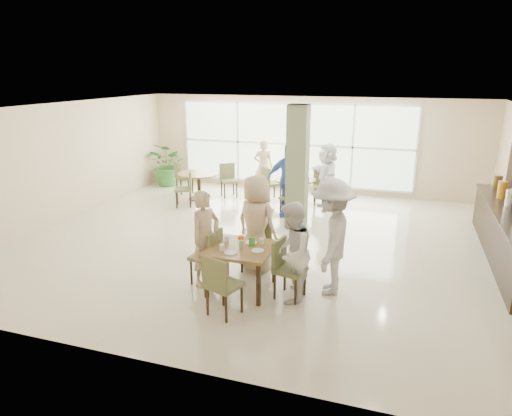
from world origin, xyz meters
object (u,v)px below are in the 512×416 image
(teen_right, at_px, (291,253))
(teen_standing, at_px, (331,237))
(potted_plant, at_px, (169,164))
(round_table_right, at_px, (295,185))
(round_table_left, at_px, (199,179))
(adult_a, at_px, (288,180))
(main_table, at_px, (241,252))
(buffet_counter, at_px, (509,232))
(adult_standing, at_px, (263,166))
(teen_left, at_px, (206,238))
(teen_far, at_px, (257,223))
(adult_b, at_px, (327,176))

(teen_right, height_order, teen_standing, teen_standing)
(potted_plant, bearing_deg, round_table_right, -13.29)
(round_table_left, distance_m, teen_standing, 6.36)
(teen_right, distance_m, adult_a, 4.41)
(main_table, height_order, round_table_right, same)
(buffet_counter, distance_m, adult_standing, 6.85)
(teen_right, bearing_deg, adult_standing, -160.20)
(buffet_counter, distance_m, teen_left, 5.75)
(teen_standing, height_order, adult_a, teen_standing)
(teen_left, distance_m, teen_right, 1.50)
(teen_right, xyz_separation_m, adult_a, (-1.14, 4.26, 0.11))
(round_table_right, height_order, potted_plant, potted_plant)
(teen_left, bearing_deg, adult_standing, 30.61)
(main_table, bearing_deg, teen_far, 91.06)
(adult_a, bearing_deg, teen_far, -91.08)
(teen_left, xyz_separation_m, teen_far, (0.63, 0.81, 0.07))
(main_table, height_order, teen_right, teen_right)
(potted_plant, height_order, adult_a, adult_a)
(teen_left, distance_m, adult_a, 4.16)
(teen_left, bearing_deg, round_table_right, 18.52)
(potted_plant, relative_size, adult_standing, 0.86)
(round_table_left, distance_m, buffet_counter, 7.76)
(adult_a, bearing_deg, teen_right, -80.75)
(adult_a, bearing_deg, teen_left, -100.65)
(teen_standing, relative_size, adult_standing, 1.20)
(round_table_right, xyz_separation_m, adult_a, (0.03, -0.89, 0.34))
(adult_standing, bearing_deg, round_table_left, 28.57)
(adult_standing, bearing_deg, adult_b, 141.64)
(round_table_left, bearing_deg, teen_left, -63.66)
(round_table_right, distance_m, potted_plant, 4.44)
(main_table, xyz_separation_m, adult_b, (0.52, 5.10, 0.20))
(buffet_counter, relative_size, adult_standing, 2.97)
(main_table, distance_m, potted_plant, 7.65)
(main_table, distance_m, teen_right, 0.87)
(adult_standing, bearing_deg, main_table, 93.10)
(teen_far, bearing_deg, round_table_left, -30.87)
(main_table, bearing_deg, adult_standing, 104.07)
(teen_standing, distance_m, adult_b, 4.79)
(round_table_right, height_order, teen_standing, teen_standing)
(round_table_left, height_order, teen_right, teen_right)
(main_table, xyz_separation_m, adult_a, (-0.29, 4.18, 0.25))
(buffet_counter, height_order, teen_far, buffet_counter)
(potted_plant, height_order, teen_standing, teen_standing)
(teen_right, bearing_deg, adult_a, -166.19)
(round_table_left, xyz_separation_m, buffet_counter, (7.46, -2.14, -0.03))
(round_table_left, bearing_deg, teen_right, -51.95)
(teen_standing, bearing_deg, teen_far, -111.61)
(adult_a, xyz_separation_m, adult_b, (0.80, 0.93, -0.05))
(buffet_counter, distance_m, adult_b, 4.54)
(potted_plant, bearing_deg, teen_left, -56.58)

